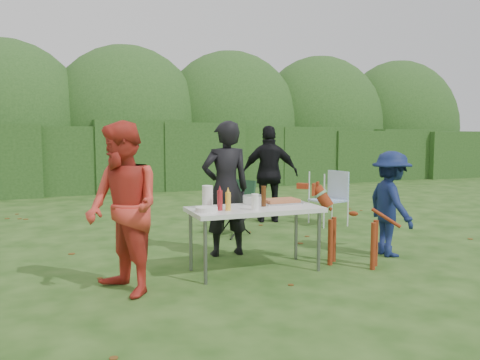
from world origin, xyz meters
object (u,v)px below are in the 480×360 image
object	(u,v)px
lawn_chair	(328,198)
ketchup_bottle	(220,200)
dog	(353,226)
mustard_bottle	(228,201)
person_black_puffy	(270,174)
folding_table	(255,212)
person_cook	(226,189)
paper_towel_roll	(208,197)
child	(391,204)
person_red_jacket	(123,209)
beer_bottle	(264,196)
camping_chair	(235,207)

from	to	relation	value
lawn_chair	ketchup_bottle	size ratio (longest dim) A/B	4.16
dog	mustard_bottle	xyz separation A→B (m)	(-1.54, 0.12, 0.36)
person_black_puffy	lawn_chair	distance (m)	1.08
folding_table	dog	bearing A→B (deg)	-10.43
folding_table	mustard_bottle	size ratio (longest dim) A/B	7.50
person_cook	mustard_bottle	bearing A→B (deg)	73.68
paper_towel_roll	folding_table	bearing A→B (deg)	-11.16
person_cook	child	distance (m)	2.12
ketchup_bottle	person_red_jacket	bearing A→B (deg)	-168.40
folding_table	person_black_puffy	world-z (taller)	person_black_puffy
person_cook	paper_towel_roll	xyz separation A→B (m)	(-0.47, -0.71, 0.01)
mustard_bottle	beer_bottle	world-z (taller)	beer_bottle
person_cook	folding_table	bearing A→B (deg)	96.06
person_red_jacket	paper_towel_roll	xyz separation A→B (m)	(0.99, 0.39, 0.01)
dog	lawn_chair	size ratio (longest dim) A/B	1.10
person_cook	person_black_puffy	bearing A→B (deg)	-126.25
person_cook	child	xyz separation A→B (m)	(1.96, -0.80, -0.19)
folding_table	camping_chair	bearing A→B (deg)	75.56
camping_chair	dog	bearing A→B (deg)	75.20
child	ketchup_bottle	world-z (taller)	child
person_red_jacket	paper_towel_roll	bearing A→B (deg)	90.34
child	ketchup_bottle	xyz separation A→B (m)	(-2.34, -0.08, 0.18)
lawn_chair	beer_bottle	size ratio (longest dim) A/B	3.81
person_cook	person_red_jacket	distance (m)	1.83
folding_table	child	size ratio (longest dim) A/B	1.11
person_cook	lawn_chair	distance (m)	2.66
dog	child	bearing A→B (deg)	-117.33
person_black_puffy	camping_chair	size ratio (longest dim) A/B	2.00
camping_chair	paper_towel_roll	world-z (taller)	paper_towel_roll
person_red_jacket	ketchup_bottle	bearing A→B (deg)	80.59
dog	paper_towel_roll	distance (m)	1.78
camping_chair	mustard_bottle	world-z (taller)	mustard_bottle
camping_chair	ketchup_bottle	size ratio (longest dim) A/B	3.80
beer_bottle	paper_towel_roll	xyz separation A→B (m)	(-0.65, 0.08, 0.01)
folding_table	lawn_chair	world-z (taller)	lawn_chair
ketchup_bottle	dog	bearing A→B (deg)	-5.50
person_cook	lawn_chair	xyz separation A→B (m)	(2.30, 1.28, -0.41)
person_red_jacket	dog	world-z (taller)	person_red_jacket
beer_bottle	paper_towel_roll	distance (m)	0.65
ketchup_bottle	beer_bottle	size ratio (longest dim) A/B	0.92
beer_bottle	paper_towel_roll	bearing A→B (deg)	172.53
beer_bottle	person_red_jacket	bearing A→B (deg)	-169.56
person_red_jacket	person_black_puffy	distance (m)	4.21
lawn_chair	ketchup_bottle	bearing A→B (deg)	26.06
camping_chair	lawn_chair	distance (m)	1.74
person_black_puffy	folding_table	bearing A→B (deg)	80.96
folding_table	ketchup_bottle	distance (m)	0.47
person_red_jacket	dog	bearing A→B (deg)	70.38
person_black_puffy	camping_chair	world-z (taller)	person_black_puffy
lawn_chair	folding_table	bearing A→B (deg)	30.34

